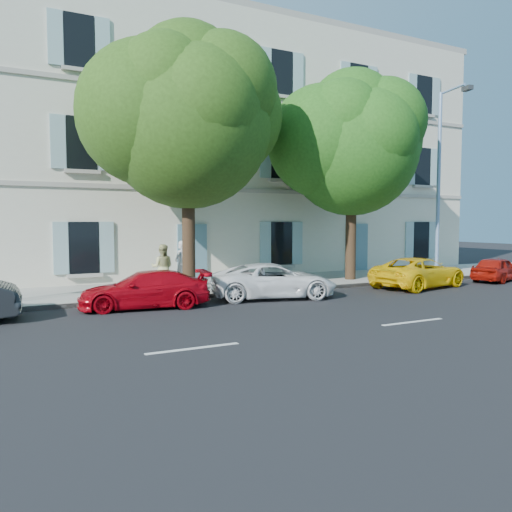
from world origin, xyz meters
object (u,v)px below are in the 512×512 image
street_lamp (442,172)px  pedestrian_a (181,264)px  car_yellow_supercar (419,273)px  car_red_hatchback (497,269)px  tree_right (352,150)px  pedestrian_b (162,267)px  tree_left (188,125)px  car_red_coupe (145,290)px  car_white_coupe (274,281)px

street_lamp → pedestrian_a: street_lamp is taller
car_yellow_supercar → street_lamp: 5.46m
car_red_hatchback → tree_right: size_ratio=0.37×
pedestrian_a → pedestrian_b: pedestrian_a is taller
tree_right → pedestrian_b: 9.38m
tree_right → tree_left: bearing=-176.7°
car_yellow_supercar → car_red_coupe: bearing=76.9°
car_yellow_supercar → tree_right: bearing=16.7°
tree_left → pedestrian_b: bearing=136.6°
car_red_coupe → car_yellow_supercar: bearing=97.6°
tree_left → tree_right: 7.42m
car_red_hatchback → pedestrian_b: size_ratio=1.93×
car_white_coupe → pedestrian_b: (-3.10, 2.62, 0.38)m
car_red_hatchback → tree_left: tree_left is taller
pedestrian_b → tree_right: bearing=-158.5°
car_yellow_supercar → pedestrian_a: (-8.73, 3.14, 0.43)m
car_white_coupe → car_yellow_supercar: size_ratio=1.00×
car_red_coupe → street_lamp: size_ratio=0.47×
tree_left → pedestrian_b: size_ratio=5.45×
car_red_coupe → pedestrian_a: size_ratio=2.21×
tree_left → tree_right: tree_left is taller
tree_right → pedestrian_a: bearing=175.4°
car_red_hatchback → tree_right: tree_right is taller
car_white_coupe → car_red_hatchback: 11.05m
street_lamp → car_red_hatchback: bearing=-47.1°
street_lamp → car_red_coupe: bearing=-173.8°
pedestrian_a → pedestrian_b: 0.87m
car_red_coupe → car_yellow_supercar: car_yellow_supercar is taller
tree_left → pedestrian_a: bearing=86.7°
car_yellow_supercar → street_lamp: street_lamp is taller
car_white_coupe → tree_right: size_ratio=0.50×
car_white_coupe → pedestrian_a: 3.74m
pedestrian_a → pedestrian_b: (-0.81, -0.31, -0.05)m
car_red_coupe → street_lamp: bearing=105.1°
car_white_coupe → tree_left: size_ratio=0.48×
car_red_hatchback → tree_left: bearing=64.2°
car_red_coupe → street_lamp: 14.56m
tree_left → street_lamp: (11.78, -0.38, -1.10)m
pedestrian_b → tree_left: bearing=160.1°
tree_right → street_lamp: size_ratio=1.03×
car_white_coupe → car_red_hatchback: (11.05, -0.21, -0.06)m
car_red_coupe → pedestrian_a: bearing=152.8°
tree_left → tree_right: size_ratio=1.05×
car_red_coupe → tree_right: bearing=112.6°
tree_right → street_lamp: bearing=-10.5°
car_red_coupe → car_yellow_supercar: size_ratio=0.90×
car_red_coupe → tree_left: size_ratio=0.43×
car_red_coupe → tree_right: tree_right is taller
car_red_hatchback → pedestrian_a: size_ratio=1.81×
car_red_hatchback → tree_left: (-13.40, 2.12, 5.38)m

